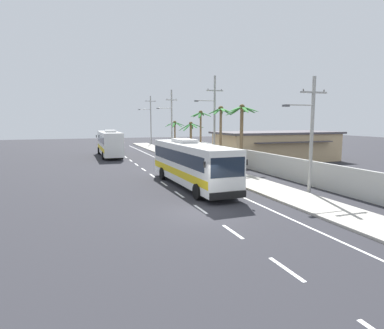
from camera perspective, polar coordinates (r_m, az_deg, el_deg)
The scene contains 17 objects.
ground_plane at distance 18.83m, azimuth 2.13°, elevation -8.12°, with size 160.00×160.00×0.00m, color #28282D.
sidewalk_kerb at distance 30.46m, azimuth 7.06°, elevation -1.94°, with size 3.20×90.00×0.14m, color #A8A399.
lane_markings at distance 32.81m, azimuth -3.20°, elevation -1.33°, with size 3.89×71.00×0.01m.
boundary_wall at distance 35.60m, azimuth 9.66°, elevation 0.88°, with size 0.24×60.00×1.97m, color #B2B2AD.
coach_bus_foreground at distance 25.65m, azimuth -0.16°, elevation 0.37°, with size 3.17×12.41×3.59m.
coach_bus_far_lane at distance 48.03m, azimuth -13.94°, elevation 3.64°, with size 2.91×11.39×3.74m.
motorcycle_beside_bus at distance 35.26m, azimuth -1.98°, elevation 0.36°, with size 0.56×1.96×1.58m.
utility_pole_nearest at distance 24.23m, azimuth 19.67°, elevation 5.33°, with size 3.45×0.24×8.02m.
utility_pole_mid at distance 38.93m, azimuth 3.77°, elevation 7.96°, with size 3.52×0.24×10.12m.
utility_pole_far at distance 54.87m, azimuth -3.59°, elevation 7.76°, with size 3.46×0.24×9.95m.
utility_pole_distant at distance 71.41m, azimuth -7.15°, elevation 7.81°, with size 3.82×0.24×10.10m.
palm_nearest at distance 56.78m, azimuth -2.97°, elevation 6.26°, with size 3.49×3.30×4.99m.
palm_second at distance 48.11m, azimuth -0.19°, elevation 5.58°, with size 3.61×3.82×4.88m.
palm_third at distance 34.09m, azimuth 8.50°, elevation 6.81°, with size 3.49×3.42×6.68m.
palm_fourth at distance 36.86m, azimuth 4.94°, elevation 7.28°, with size 2.68×3.03×6.63m.
palm_farthest at distance 45.30m, azimuth 1.52°, elevation 7.23°, with size 3.23×2.93×6.39m.
roadside_building at distance 43.41m, azimuth 14.20°, elevation 3.09°, with size 15.54×7.74×3.65m.
Camera 1 is at (-6.73, -16.82, 5.12)m, focal length 31.12 mm.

